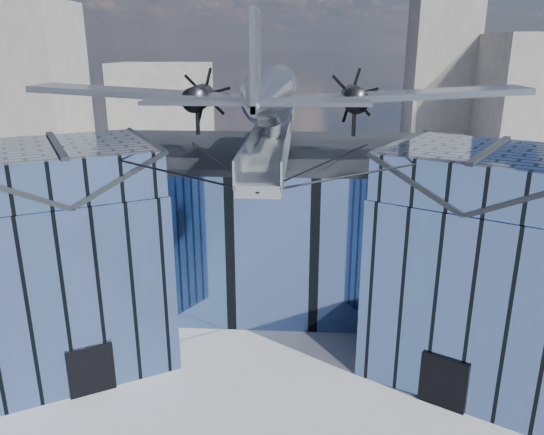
{
  "coord_description": "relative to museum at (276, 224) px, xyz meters",
  "views": [
    {
      "loc": [
        1.72,
        -26.27,
        16.38
      ],
      "look_at": [
        0.0,
        2.0,
        7.2
      ],
      "focal_mm": 35.0,
      "sensor_mm": 36.0,
      "label": 1
    }
  ],
  "objects": [
    {
      "name": "ground_plane",
      "position": [
        -0.0,
        -5.82,
        -5.54
      ],
      "size": [
        120.0,
        120.0,
        0.0
      ],
      "primitive_type": "plane",
      "color": "gray"
    },
    {
      "name": "museum",
      "position": [
        0.0,
        0.0,
        0.0
      ],
      "size": [
        32.88,
        24.5,
        17.6
      ],
      "color": "#4F6BA1",
      "rests_on": "ground"
    },
    {
      "name": "bg_towers",
      "position": [
        1.45,
        44.67,
        4.47
      ],
      "size": [
        77.0,
        24.5,
        26.0
      ],
      "color": "gray",
      "rests_on": "ground"
    }
  ]
}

